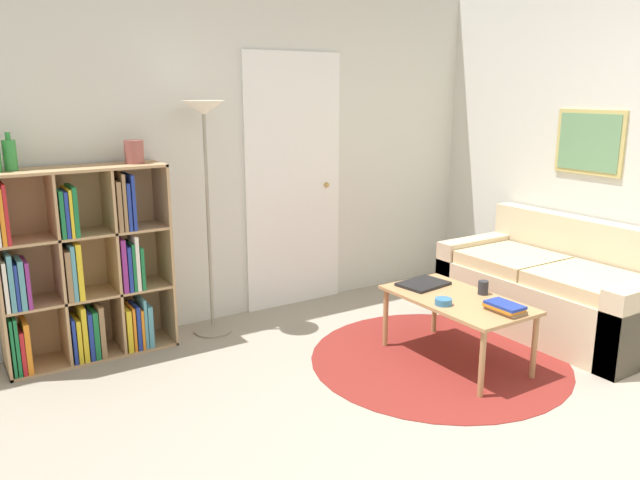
{
  "coord_description": "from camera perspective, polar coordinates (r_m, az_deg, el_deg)",
  "views": [
    {
      "loc": [
        -2.18,
        -1.72,
        1.76
      ],
      "look_at": [
        -0.14,
        1.45,
        0.85
      ],
      "focal_mm": 35.0,
      "sensor_mm": 36.0,
      "label": 1
    }
  ],
  "objects": [
    {
      "name": "coffee_table",
      "position": [
        4.18,
        12.42,
        -5.79
      ],
      "size": [
        0.54,
        0.97,
        0.44
      ],
      "color": "#AD7F51",
      "rests_on": "ground_plane"
    },
    {
      "name": "bowl",
      "position": [
        4.01,
        11.22,
        -5.55
      ],
      "size": [
        0.11,
        0.11,
        0.04
      ],
      "color": "teal",
      "rests_on": "coffee_table"
    },
    {
      "name": "wall_back",
      "position": [
        4.92,
        -6.11,
        8.02
      ],
      "size": [
        7.22,
        0.11,
        2.6
      ],
      "color": "silver",
      "rests_on": "ground_plane"
    },
    {
      "name": "couch",
      "position": [
        5.03,
        20.85,
        -4.41
      ],
      "size": [
        0.84,
        1.62,
        0.81
      ],
      "color": "#CCB793",
      "rests_on": "ground_plane"
    },
    {
      "name": "rug",
      "position": [
        4.32,
        10.79,
        -10.62
      ],
      "size": [
        1.71,
        1.71,
        0.01
      ],
      "color": "maroon",
      "rests_on": "ground_plane"
    },
    {
      "name": "floor_lamp",
      "position": [
        4.45,
        -10.49,
        8.8
      ],
      "size": [
        0.3,
        0.3,
        1.69
      ],
      "color": "gray",
      "rests_on": "ground_plane"
    },
    {
      "name": "bookshelf",
      "position": [
        4.4,
        -20.94,
        -2.72
      ],
      "size": [
        1.08,
        0.34,
        1.28
      ],
      "color": "tan",
      "rests_on": "ground_plane"
    },
    {
      "name": "bottle_middle",
      "position": [
        4.23,
        -26.5,
        6.99
      ],
      "size": [
        0.08,
        0.08,
        0.23
      ],
      "color": "#2D8438",
      "rests_on": "bookshelf"
    },
    {
      "name": "laptop",
      "position": [
        4.37,
        9.41,
        -3.98
      ],
      "size": [
        0.35,
        0.28,
        0.02
      ],
      "color": "black",
      "rests_on": "coffee_table"
    },
    {
      "name": "cup",
      "position": [
        4.26,
        14.69,
        -4.23
      ],
      "size": [
        0.07,
        0.07,
        0.09
      ],
      "color": "#28282D",
      "rests_on": "coffee_table"
    },
    {
      "name": "vase_on_shelf",
      "position": [
        4.35,
        -16.63,
        7.73
      ],
      "size": [
        0.13,
        0.13,
        0.15
      ],
      "color": "#934C47",
      "rests_on": "bookshelf"
    },
    {
      "name": "ground_plane",
      "position": [
        3.29,
        16.98,
        -19.47
      ],
      "size": [
        14.0,
        14.0,
        0.0
      ],
      "primitive_type": "plane",
      "color": "gray"
    },
    {
      "name": "book_stack_on_table",
      "position": [
        3.97,
        16.54,
        -5.95
      ],
      "size": [
        0.15,
        0.23,
        0.06
      ],
      "color": "olive",
      "rests_on": "coffee_table"
    },
    {
      "name": "wall_right",
      "position": [
        5.29,
        22.29,
        7.63
      ],
      "size": [
        0.08,
        5.63,
        2.6
      ],
      "color": "silver",
      "rests_on": "ground_plane"
    }
  ]
}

